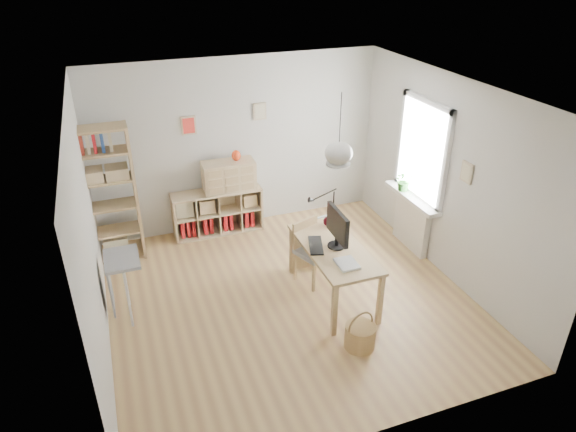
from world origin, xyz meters
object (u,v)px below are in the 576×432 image
object	(u,v)px
tall_bookshelf	(106,191)
monitor	(337,227)
storage_chest	(331,242)
chair	(311,247)
drawer_chest	(229,176)
desk	(334,253)
cube_shelf	(216,214)

from	to	relation	value
tall_bookshelf	monitor	bearing A→B (deg)	-36.50
tall_bookshelf	storage_chest	distance (m)	3.30
chair	drawer_chest	world-z (taller)	drawer_chest
chair	drawer_chest	size ratio (longest dim) A/B	1.09
monitor	drawer_chest	size ratio (longest dim) A/B	0.72
desk	cube_shelf	xyz separation A→B (m)	(-1.02, 2.23, -0.36)
tall_bookshelf	storage_chest	world-z (taller)	tall_bookshelf
cube_shelf	tall_bookshelf	size ratio (longest dim) A/B	0.70
chair	monitor	size ratio (longest dim) A/B	1.51
cube_shelf	desk	bearing A→B (deg)	-65.39
tall_bookshelf	desk	bearing A→B (deg)	-37.01
cube_shelf	drawer_chest	size ratio (longest dim) A/B	1.75
storage_chest	drawer_chest	distance (m)	1.88
tall_bookshelf	drawer_chest	world-z (taller)	tall_bookshelf
cube_shelf	monitor	world-z (taller)	monitor
chair	desk	bearing A→B (deg)	-98.33
tall_bookshelf	chair	xyz separation A→B (m)	(2.48, -1.48, -0.59)
desk	storage_chest	distance (m)	1.19
chair	drawer_chest	xyz separation A→B (m)	(-0.68, 1.72, 0.45)
cube_shelf	storage_chest	world-z (taller)	cube_shelf
desk	storage_chest	bearing A→B (deg)	66.33
desk	monitor	world-z (taller)	monitor
desk	cube_shelf	size ratio (longest dim) A/B	1.07
tall_bookshelf	chair	bearing A→B (deg)	-30.80
storage_chest	monitor	distance (m)	1.36
desk	monitor	distance (m)	0.38
tall_bookshelf	storage_chest	bearing A→B (deg)	-17.56
tall_bookshelf	cube_shelf	bearing A→B (deg)	10.19
desk	chair	bearing A→B (deg)	102.63
tall_bookshelf	chair	size ratio (longest dim) A/B	2.29
monitor	drawer_chest	distance (m)	2.33
desk	drawer_chest	world-z (taller)	drawer_chest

